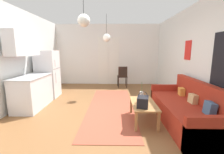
# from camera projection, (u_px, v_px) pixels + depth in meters

# --- Properties ---
(ground_plane) EXTENTS (5.29, 7.93, 0.10)m
(ground_plane) POSITION_uv_depth(u_px,v_px,m) (101.00, 119.00, 3.67)
(ground_plane) COLOR brown
(wall_back) EXTENTS (4.89, 0.13, 2.75)m
(wall_back) POSITION_uv_depth(u_px,v_px,m) (108.00, 55.00, 7.08)
(wall_back) COLOR white
(wall_back) RESTS_ON ground_plane
(wall_right) EXTENTS (0.12, 7.53, 2.75)m
(wall_right) POSITION_uv_depth(u_px,v_px,m) (207.00, 60.00, 3.37)
(wall_right) COLOR silver
(wall_right) RESTS_ON ground_plane
(area_rug) EXTENTS (1.24, 3.53, 0.01)m
(area_rug) POSITION_uv_depth(u_px,v_px,m) (111.00, 107.00, 4.30)
(area_rug) COLOR #9E4733
(area_rug) RESTS_ON ground_plane
(couch) EXTENTS (0.88, 2.20, 0.92)m
(couch) POSITION_uv_depth(u_px,v_px,m) (186.00, 110.00, 3.34)
(couch) COLOR maroon
(couch) RESTS_ON ground_plane
(coffee_table) EXTENTS (0.52, 0.98, 0.43)m
(coffee_table) POSITION_uv_depth(u_px,v_px,m) (143.00, 105.00, 3.39)
(coffee_table) COLOR #A87542
(coffee_table) RESTS_ON ground_plane
(bamboo_vase) EXTENTS (0.09, 0.09, 0.46)m
(bamboo_vase) POSITION_uv_depth(u_px,v_px,m) (141.00, 97.00, 3.41)
(bamboo_vase) COLOR beige
(bamboo_vase) RESTS_ON coffee_table
(handbag) EXTENTS (0.29, 0.34, 0.33)m
(handbag) POSITION_uv_depth(u_px,v_px,m) (143.00, 102.00, 3.13)
(handbag) COLOR black
(handbag) RESTS_ON coffee_table
(refrigerator) EXTENTS (0.66, 0.65, 1.58)m
(refrigerator) POSITION_uv_depth(u_px,v_px,m) (48.00, 74.00, 5.15)
(refrigerator) COLOR white
(refrigerator) RESTS_ON ground_plane
(kitchen_counter) EXTENTS (0.64, 1.26, 2.08)m
(kitchen_counter) POSITION_uv_depth(u_px,v_px,m) (30.00, 80.00, 4.16)
(kitchen_counter) COLOR silver
(kitchen_counter) RESTS_ON ground_plane
(accent_chair) EXTENTS (0.45, 0.43, 0.91)m
(accent_chair) POSITION_uv_depth(u_px,v_px,m) (122.00, 75.00, 6.55)
(accent_chair) COLOR black
(accent_chair) RESTS_ON ground_plane
(pendant_lamp_near) EXTENTS (0.21, 0.21, 0.78)m
(pendant_lamp_near) POSITION_uv_depth(u_px,v_px,m) (84.00, 20.00, 2.51)
(pendant_lamp_near) COLOR black
(pendant_lamp_far) EXTENTS (0.26, 0.26, 0.89)m
(pendant_lamp_far) POSITION_uv_depth(u_px,v_px,m) (107.00, 38.00, 5.06)
(pendant_lamp_far) COLOR black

